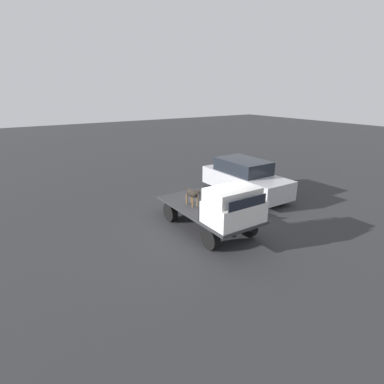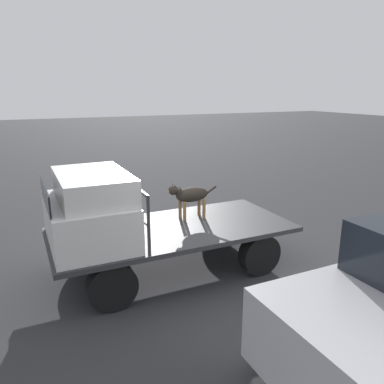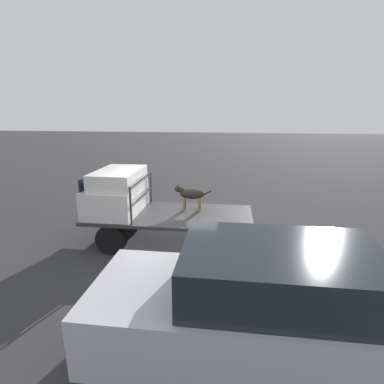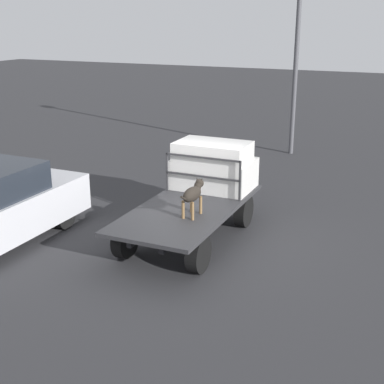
{
  "view_description": "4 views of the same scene",
  "coord_description": "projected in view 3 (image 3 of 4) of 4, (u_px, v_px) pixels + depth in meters",
  "views": [
    {
      "loc": [
        8.07,
        -5.92,
        4.78
      ],
      "look_at": [
        -0.52,
        -0.32,
        1.3
      ],
      "focal_mm": 28.0,
      "sensor_mm": 36.0,
      "label": 1
    },
    {
      "loc": [
        2.33,
        5.71,
        3.12
      ],
      "look_at": [
        -0.52,
        -0.32,
        1.3
      ],
      "focal_mm": 35.0,
      "sensor_mm": 36.0,
      "label": 2
    },
    {
      "loc": [
        -1.49,
        7.14,
        3.36
      ],
      "look_at": [
        -0.52,
        -0.32,
        1.3
      ],
      "focal_mm": 28.0,
      "sensor_mm": 36.0,
      "label": 3
    },
    {
      "loc": [
        -9.7,
        -4.49,
        4.6
      ],
      "look_at": [
        -0.52,
        -0.32,
        1.3
      ],
      "focal_mm": 50.0,
      "sensor_mm": 36.0,
      "label": 4
    }
  ],
  "objects": [
    {
      "name": "ground_plane",
      "position": [
        171.0,
        242.0,
        7.91
      ],
      "size": [
        80.0,
        80.0,
        0.0
      ],
      "primitive_type": "plane",
      "color": "#2D2D30"
    },
    {
      "name": "flatbed_truck",
      "position": [
        171.0,
        221.0,
        7.75
      ],
      "size": [
        4.17,
        1.92,
        0.79
      ],
      "color": "black",
      "rests_on": "ground"
    },
    {
      "name": "truck_cab",
      "position": [
        117.0,
        192.0,
        7.73
      ],
      "size": [
        1.23,
        1.8,
        1.11
      ],
      "color": "silver",
      "rests_on": "flatbed_truck"
    },
    {
      "name": "truck_headboard",
      "position": [
        142.0,
        190.0,
        7.63
      ],
      "size": [
        0.04,
        1.8,
        0.9
      ],
      "color": "#2D2D30",
      "rests_on": "flatbed_truck"
    },
    {
      "name": "dog",
      "position": [
        190.0,
        194.0,
        7.82
      ],
      "size": [
        1.01,
        0.28,
        0.71
      ],
      "rotation": [
        0.0,
        0.0,
        0.08
      ],
      "color": "brown",
      "rests_on": "flatbed_truck"
    },
    {
      "name": "parked_sedan",
      "position": [
        264.0,
        307.0,
        3.96
      ],
      "size": [
        4.51,
        1.81,
        1.71
      ],
      "rotation": [
        0.0,
        0.0,
        -0.06
      ],
      "color": "black",
      "rests_on": "ground"
    }
  ]
}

